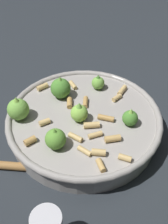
% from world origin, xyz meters
% --- Properties ---
extents(ground_plane, '(2.40, 2.40, 0.00)m').
position_xyz_m(ground_plane, '(0.00, 0.00, 0.00)').
color(ground_plane, '#23282D').
extents(cooking_pan, '(0.33, 0.33, 0.10)m').
position_xyz_m(cooking_pan, '(0.00, -0.00, 0.03)').
color(cooking_pan, '#9E9993').
rests_on(cooking_pan, ground).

